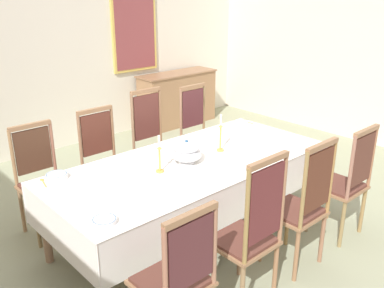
{
  "coord_description": "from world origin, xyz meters",
  "views": [
    {
      "loc": [
        -2.42,
        -2.78,
        2.26
      ],
      "look_at": [
        0.06,
        -0.06,
        0.89
      ],
      "focal_mm": 39.53,
      "sensor_mm": 36.0,
      "label": 1
    }
  ],
  "objects_px": {
    "spoon_primary": "(246,121)",
    "soup_tureen": "(187,152)",
    "framed_painting": "(134,22)",
    "candlestick_west": "(160,158)",
    "chair_south_c": "(302,204)",
    "chair_south_b": "(250,231)",
    "chair_south_a": "(177,277)",
    "chair_north_b": "(105,159)",
    "chair_south_d": "(346,180)",
    "chair_north_a": "(42,178)",
    "bowl_near_right": "(57,176)",
    "sideboard": "(178,99)",
    "chair_north_d": "(199,130)",
    "bowl_far_left": "(105,221)",
    "bowl_near_left": "(242,123)",
    "dining_table": "(192,168)",
    "spoon_secondary": "(43,181)",
    "chair_north_c": "(154,141)",
    "candlestick_east": "(220,136)"
  },
  "relations": [
    {
      "from": "spoon_primary",
      "to": "soup_tureen",
      "type": "bearing_deg",
      "value": -155.56
    },
    {
      "from": "framed_painting",
      "to": "candlestick_west",
      "type": "bearing_deg",
      "value": -122.12
    },
    {
      "from": "chair_south_c",
      "to": "framed_painting",
      "type": "xyz_separation_m",
      "value": [
        1.21,
        4.03,
        1.15
      ]
    },
    {
      "from": "chair_south_b",
      "to": "spoon_primary",
      "type": "height_order",
      "value": "chair_south_b"
    },
    {
      "from": "chair_south_a",
      "to": "chair_north_b",
      "type": "height_order",
      "value": "chair_north_b"
    },
    {
      "from": "chair_north_b",
      "to": "chair_south_c",
      "type": "relative_size",
      "value": 0.94
    },
    {
      "from": "chair_south_d",
      "to": "candlestick_west",
      "type": "height_order",
      "value": "chair_south_d"
    },
    {
      "from": "chair_north_a",
      "to": "bowl_near_right",
      "type": "relative_size",
      "value": 6.05
    },
    {
      "from": "chair_north_a",
      "to": "sideboard",
      "type": "xyz_separation_m",
      "value": [
        3.21,
        1.78,
        -0.11
      ]
    },
    {
      "from": "chair_south_d",
      "to": "chair_north_d",
      "type": "height_order",
      "value": "chair_north_d"
    },
    {
      "from": "chair_south_d",
      "to": "bowl_near_right",
      "type": "relative_size",
      "value": 6.28
    },
    {
      "from": "chair_north_b",
      "to": "sideboard",
      "type": "xyz_separation_m",
      "value": [
        2.53,
        1.78,
        -0.12
      ]
    },
    {
      "from": "candlestick_west",
      "to": "chair_south_b",
      "type": "bearing_deg",
      "value": -87.98
    },
    {
      "from": "bowl_near_right",
      "to": "spoon_primary",
      "type": "bearing_deg",
      "value": -0.3
    },
    {
      "from": "bowl_far_left",
      "to": "spoon_primary",
      "type": "bearing_deg",
      "value": 19.57
    },
    {
      "from": "bowl_near_left",
      "to": "bowl_far_left",
      "type": "distance_m",
      "value": 2.51
    },
    {
      "from": "dining_table",
      "to": "candlestick_west",
      "type": "distance_m",
      "value": 0.43
    },
    {
      "from": "chair_north_d",
      "to": "chair_south_a",
      "type": "bearing_deg",
      "value": 44.05
    },
    {
      "from": "chair_south_d",
      "to": "framed_painting",
      "type": "xyz_separation_m",
      "value": [
        0.5,
        4.02,
        1.17
      ]
    },
    {
      "from": "chair_south_b",
      "to": "soup_tureen",
      "type": "height_order",
      "value": "chair_south_b"
    },
    {
      "from": "chair_south_b",
      "to": "chair_north_d",
      "type": "relative_size",
      "value": 1.08
    },
    {
      "from": "chair_south_a",
      "to": "bowl_near_left",
      "type": "distance_m",
      "value": 2.64
    },
    {
      "from": "chair_south_c",
      "to": "bowl_far_left",
      "type": "relative_size",
      "value": 6.89
    },
    {
      "from": "spoon_primary",
      "to": "spoon_secondary",
      "type": "height_order",
      "value": "same"
    },
    {
      "from": "chair_north_b",
      "to": "chair_north_d",
      "type": "bearing_deg",
      "value": -179.89
    },
    {
      "from": "framed_painting",
      "to": "bowl_near_left",
      "type": "bearing_deg",
      "value": -97.48
    },
    {
      "from": "chair_north_b",
      "to": "bowl_near_right",
      "type": "distance_m",
      "value": 0.94
    },
    {
      "from": "chair_north_b",
      "to": "candlestick_west",
      "type": "height_order",
      "value": "same"
    },
    {
      "from": "candlestick_west",
      "to": "chair_north_d",
      "type": "bearing_deg",
      "value": 35.31
    },
    {
      "from": "dining_table",
      "to": "bowl_far_left",
      "type": "bearing_deg",
      "value": -160.55
    },
    {
      "from": "chair_north_b",
      "to": "spoon_primary",
      "type": "xyz_separation_m",
      "value": [
        1.63,
        -0.53,
        0.19
      ]
    },
    {
      "from": "chair_north_c",
      "to": "bowl_near_left",
      "type": "distance_m",
      "value": 1.05
    },
    {
      "from": "chair_south_d",
      "to": "candlestick_west",
      "type": "relative_size",
      "value": 3.31
    },
    {
      "from": "chair_south_b",
      "to": "framed_painting",
      "type": "xyz_separation_m",
      "value": [
        1.87,
        4.03,
        1.13
      ]
    },
    {
      "from": "chair_south_d",
      "to": "chair_south_c",
      "type": "bearing_deg",
      "value": -179.77
    },
    {
      "from": "chair_north_c",
      "to": "chair_south_d",
      "type": "height_order",
      "value": "chair_north_c"
    },
    {
      "from": "chair_south_c",
      "to": "candlestick_west",
      "type": "relative_size",
      "value": 3.45
    },
    {
      "from": "soup_tureen",
      "to": "spoon_primary",
      "type": "distance_m",
      "value": 1.44
    },
    {
      "from": "chair_north_c",
      "to": "bowl_far_left",
      "type": "height_order",
      "value": "chair_north_c"
    },
    {
      "from": "chair_north_d",
      "to": "soup_tureen",
      "type": "xyz_separation_m",
      "value": [
        -1.1,
        -1.0,
        0.28
      ]
    },
    {
      "from": "spoon_primary",
      "to": "spoon_secondary",
      "type": "distance_m",
      "value": 2.5
    },
    {
      "from": "sideboard",
      "to": "chair_south_c",
      "type": "bearing_deg",
      "value": 63.64
    },
    {
      "from": "dining_table",
      "to": "framed_painting",
      "type": "xyz_separation_m",
      "value": [
        1.53,
        3.03,
        1.06
      ]
    },
    {
      "from": "chair_north_a",
      "to": "sideboard",
      "type": "height_order",
      "value": "chair_north_a"
    },
    {
      "from": "bowl_far_left",
      "to": "spoon_secondary",
      "type": "bearing_deg",
      "value": 92.01
    },
    {
      "from": "chair_north_a",
      "to": "soup_tureen",
      "type": "distance_m",
      "value": 1.41
    },
    {
      "from": "chair_north_b",
      "to": "chair_north_c",
      "type": "xyz_separation_m",
      "value": [
        0.66,
        0.01,
        0.03
      ]
    },
    {
      "from": "dining_table",
      "to": "chair_north_c",
      "type": "height_order",
      "value": "chair_north_c"
    },
    {
      "from": "chair_north_c",
      "to": "candlestick_east",
      "type": "height_order",
      "value": "chair_north_c"
    },
    {
      "from": "chair_north_a",
      "to": "bowl_far_left",
      "type": "xyz_separation_m",
      "value": [
        -0.15,
        -1.41,
        0.21
      ]
    }
  ]
}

